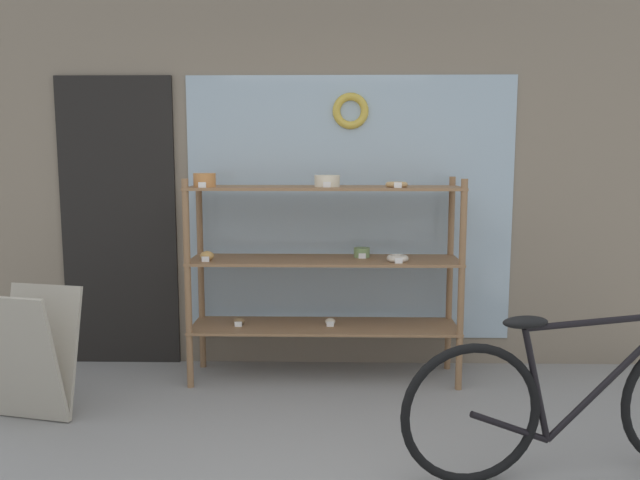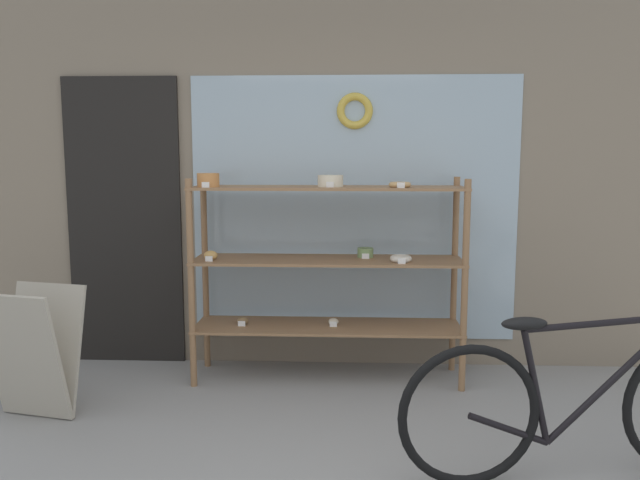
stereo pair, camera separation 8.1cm
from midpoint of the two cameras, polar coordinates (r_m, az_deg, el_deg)
The scene contains 4 objects.
storefront_facade at distance 4.56m, azimuth -0.77°, elevation 11.79°, with size 5.18×0.13×3.84m.
display_case at distance 4.24m, azimuth -0.36°, elevation -1.56°, with size 1.83×0.45×1.42m.
bicycle at distance 3.30m, azimuth 22.00°, elevation -13.61°, with size 1.77×0.47×0.81m.
sandwich_board at distance 4.06m, azimuth -25.47°, elevation -9.46°, with size 0.55×0.47×0.77m.
Camera 1 is at (0.08, -2.05, 1.54)m, focal length 35.00 mm.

